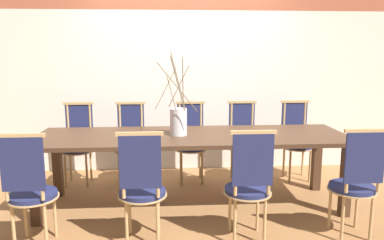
% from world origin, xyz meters
% --- Properties ---
extents(ground_plane, '(16.00, 16.00, 0.00)m').
position_xyz_m(ground_plane, '(0.00, 0.00, 0.00)').
color(ground_plane, olive).
extents(wall_rear, '(12.00, 0.06, 3.20)m').
position_xyz_m(wall_rear, '(0.00, 1.29, 1.60)').
color(wall_rear, beige).
rests_on(wall_rear, ground_plane).
extents(dining_table, '(3.10, 0.92, 0.74)m').
position_xyz_m(dining_table, '(0.00, 0.00, 0.66)').
color(dining_table, '#422B1C').
rests_on(dining_table, ground_plane).
extents(chair_near_leftend, '(0.40, 0.40, 0.97)m').
position_xyz_m(chair_near_leftend, '(-1.33, -0.78, 0.51)').
color(chair_near_leftend, '#1E234C').
rests_on(chair_near_leftend, ground_plane).
extents(chair_near_left, '(0.40, 0.40, 0.97)m').
position_xyz_m(chair_near_left, '(-0.45, -0.78, 0.51)').
color(chair_near_left, '#1E234C').
rests_on(chair_near_left, ground_plane).
extents(chair_near_center, '(0.40, 0.40, 0.97)m').
position_xyz_m(chair_near_center, '(0.41, -0.78, 0.51)').
color(chair_near_center, '#1E234C').
rests_on(chair_near_center, ground_plane).
extents(chair_near_right, '(0.40, 0.40, 0.97)m').
position_xyz_m(chair_near_right, '(1.31, -0.78, 0.51)').
color(chair_near_right, '#1E234C').
rests_on(chair_near_right, ground_plane).
extents(chair_far_leftend, '(0.40, 0.40, 0.97)m').
position_xyz_m(chair_far_leftend, '(-1.31, 0.78, 0.51)').
color(chair_far_leftend, '#1E234C').
rests_on(chair_far_leftend, ground_plane).
extents(chair_far_left, '(0.40, 0.40, 0.97)m').
position_xyz_m(chair_far_left, '(-0.69, 0.78, 0.51)').
color(chair_far_left, '#1E234C').
rests_on(chair_far_left, ground_plane).
extents(chair_far_center, '(0.40, 0.40, 0.97)m').
position_xyz_m(chair_far_center, '(0.04, 0.78, 0.51)').
color(chair_far_center, '#1E234C').
rests_on(chair_far_center, ground_plane).
extents(chair_far_right, '(0.40, 0.40, 0.97)m').
position_xyz_m(chair_far_right, '(0.68, 0.78, 0.51)').
color(chair_far_right, '#1E234C').
rests_on(chair_far_right, ground_plane).
extents(chair_far_rightend, '(0.40, 0.40, 0.97)m').
position_xyz_m(chair_far_rightend, '(1.35, 0.78, 0.51)').
color(chair_far_rightend, '#1E234C').
rests_on(chair_far_rightend, ground_plane).
extents(vase_centerpiece, '(0.40, 0.43, 0.82)m').
position_xyz_m(vase_centerpiece, '(-0.14, 0.00, 0.89)').
color(vase_centerpiece, silver).
rests_on(vase_centerpiece, dining_table).
extents(book_stack, '(0.26, 0.22, 0.02)m').
position_xyz_m(book_stack, '(-0.57, -0.11, 0.75)').
color(book_stack, maroon).
rests_on(book_stack, dining_table).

